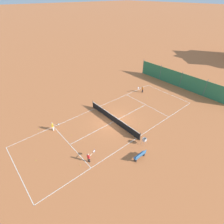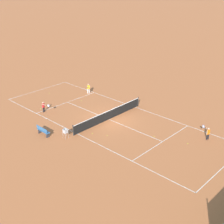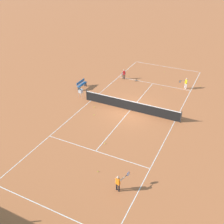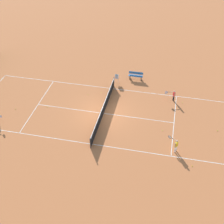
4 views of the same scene
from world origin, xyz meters
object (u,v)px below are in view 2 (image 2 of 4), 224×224
at_px(tennis_ball_mid_court, 49,93).
at_px(tennis_ball_alley_right, 188,144).
at_px(tennis_ball_alley_left, 92,133).
at_px(courtside_bench, 43,131).
at_px(tennis_ball_by_net_left, 81,101).
at_px(tennis_ball_by_net_right, 89,88).
at_px(player_near_baseline, 208,132).
at_px(tennis_ball_near_corner, 154,137).
at_px(tennis_net, 109,115).
at_px(player_near_service, 44,106).
at_px(tennis_ball_service_box, 107,135).
at_px(ball_hopper, 65,131).
at_px(player_far_baseline, 88,88).
at_px(tennis_ball_far_corner, 40,109).

distance_m(tennis_ball_mid_court, tennis_ball_alley_right, 18.29).
xyz_separation_m(tennis_ball_alley_left, courtside_bench, (3.18, -2.97, 0.42)).
xyz_separation_m(tennis_ball_by_net_left, tennis_ball_by_net_right, (-3.55, -2.54, 0.00)).
bearing_deg(player_near_baseline, tennis_ball_near_corner, -52.11).
xyz_separation_m(tennis_net, player_near_service, (3.33, -6.07, 0.16)).
distance_m(tennis_ball_alley_left, tennis_ball_service_box, 1.37).
bearing_deg(player_near_service, tennis_ball_near_corner, 107.15).
distance_m(player_near_baseline, tennis_ball_by_net_right, 17.11).
relative_size(tennis_ball_near_corner, tennis_ball_alley_left, 1.00).
relative_size(player_near_service, tennis_ball_alley_right, 17.15).
relative_size(player_near_service, player_near_baseline, 0.99).
distance_m(player_near_baseline, tennis_ball_near_corner, 4.59).
xyz_separation_m(tennis_ball_service_box, ball_hopper, (2.79, -2.33, 0.62)).
height_order(tennis_ball_service_box, ball_hopper, ball_hopper).
distance_m(tennis_ball_near_corner, tennis_ball_mid_court, 15.47).
height_order(tennis_ball_by_net_right, courtside_bench, courtside_bench).
xyz_separation_m(player_near_baseline, player_far_baseline, (-0.46, -15.62, 0.02)).
distance_m(tennis_net, tennis_ball_alley_right, 8.27).
distance_m(tennis_net, courtside_bench, 6.65).
distance_m(player_far_baseline, tennis_ball_near_corner, 12.48).
distance_m(player_near_baseline, ball_hopper, 12.32).
relative_size(tennis_ball_alley_left, tennis_ball_service_box, 1.00).
bearing_deg(tennis_ball_by_net_left, player_near_baseline, 96.82).
height_order(tennis_ball_near_corner, tennis_ball_mid_court, same).
bearing_deg(tennis_ball_mid_court, tennis_ball_far_corner, 41.96).
xyz_separation_m(tennis_ball_mid_court, tennis_ball_alley_left, (3.43, 11.08, 0.00)).
height_order(tennis_ball_alley_right, tennis_ball_service_box, same).
xyz_separation_m(tennis_net, courtside_bench, (6.34, -1.99, -0.05)).
relative_size(tennis_ball_far_corner, tennis_ball_service_box, 1.00).
relative_size(tennis_ball_by_net_left, tennis_ball_alley_left, 1.00).
distance_m(tennis_ball_near_corner, tennis_ball_far_corner, 12.84).
bearing_deg(tennis_ball_by_net_left, tennis_ball_service_box, 63.86).
relative_size(tennis_ball_service_box, tennis_ball_by_net_right, 1.00).
height_order(player_near_baseline, tennis_ball_alley_right, player_near_baseline).
bearing_deg(player_far_baseline, tennis_net, 62.62).
height_order(tennis_ball_alley_right, tennis_ball_alley_left, same).
distance_m(tennis_net, player_near_service, 6.93).
relative_size(tennis_ball_service_box, ball_hopper, 0.07).
relative_size(player_far_baseline, tennis_ball_service_box, 17.93).
distance_m(tennis_ball_by_net_right, ball_hopper, 12.84).
bearing_deg(ball_hopper, tennis_ball_service_box, 140.08).
distance_m(player_near_baseline, tennis_ball_mid_court, 19.26).
relative_size(tennis_ball_near_corner, ball_hopper, 0.07).
height_order(tennis_ball_far_corner, tennis_ball_mid_court, same).
distance_m(player_near_service, player_far_baseline, 6.81).
bearing_deg(player_near_baseline, tennis_ball_far_corner, -68.97).
bearing_deg(tennis_net, tennis_ball_alley_right, 98.05).
relative_size(player_near_baseline, tennis_ball_far_corner, 17.25).
bearing_deg(courtside_bench, tennis_ball_far_corner, -122.36).
bearing_deg(ball_hopper, tennis_ball_far_corner, -107.32).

